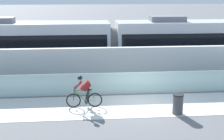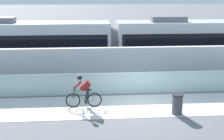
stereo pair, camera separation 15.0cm
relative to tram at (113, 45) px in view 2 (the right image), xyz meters
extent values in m
plane|color=slate|center=(0.88, -6.85, -1.89)|extent=(200.00, 200.00, 0.00)
cube|color=silver|center=(0.88, -6.85, -1.89)|extent=(32.00, 3.20, 0.01)
cube|color=silver|center=(0.88, -5.00, -1.28)|extent=(32.00, 0.05, 1.22)
cube|color=silver|center=(0.88, -3.20, -0.75)|extent=(32.00, 0.36, 2.28)
cube|color=#595654|center=(0.88, -0.72, -1.89)|extent=(32.00, 0.08, 0.01)
cube|color=#595654|center=(0.88, 0.72, -1.89)|extent=(32.00, 0.08, 0.01)
cube|color=silver|center=(-5.74, 0.00, 0.01)|extent=(11.00, 2.50, 3.10)
cube|color=black|center=(-5.74, 0.00, 0.36)|extent=(10.56, 2.54, 1.04)
cube|color=#4C4C51|center=(-5.74, 0.00, -1.36)|extent=(10.78, 2.53, 0.28)
cube|color=#232326|center=(-2.22, 0.00, -1.53)|extent=(1.40, 1.88, 0.20)
cylinder|color=black|center=(-2.22, -0.72, -1.59)|extent=(0.60, 0.10, 0.60)
cylinder|color=black|center=(-2.22, 0.72, -1.59)|extent=(0.60, 0.10, 0.60)
cube|color=silver|center=(5.76, 0.00, 0.01)|extent=(11.00, 2.50, 3.10)
cube|color=black|center=(5.76, 0.00, 0.36)|extent=(10.56, 2.54, 1.04)
cube|color=#4C4C51|center=(5.76, 0.00, -1.36)|extent=(10.78, 2.53, 0.28)
cube|color=slate|center=(3.78, 0.00, 1.74)|extent=(2.40, 1.10, 0.36)
cube|color=#232326|center=(2.24, 0.00, -1.53)|extent=(1.40, 1.88, 0.20)
cylinder|color=black|center=(2.24, -0.72, -1.59)|extent=(0.60, 0.10, 0.60)
cylinder|color=black|center=(2.24, 0.72, -1.59)|extent=(0.60, 0.10, 0.60)
cylinder|color=#59595B|center=(0.01, 0.00, 0.01)|extent=(0.60, 2.30, 2.30)
torus|color=black|center=(-2.53, -6.85, -1.53)|extent=(0.72, 0.06, 0.72)
cylinder|color=#99999E|center=(-2.53, -6.85, -1.53)|extent=(0.07, 0.10, 0.07)
torus|color=black|center=(-1.48, -6.85, -1.53)|extent=(0.72, 0.06, 0.72)
cylinder|color=#99999E|center=(-1.48, -6.85, -1.53)|extent=(0.07, 0.10, 0.07)
cylinder|color=#337233|center=(-2.19, -6.85, -1.32)|extent=(0.60, 0.04, 0.58)
cylinder|color=#337233|center=(-1.81, -6.85, -1.30)|extent=(0.22, 0.04, 0.59)
cylinder|color=#337233|center=(-2.10, -6.85, -1.03)|extent=(0.76, 0.04, 0.07)
cylinder|color=#337233|center=(-1.69, -6.85, -1.56)|extent=(0.43, 0.03, 0.09)
cylinder|color=#337233|center=(-1.60, -6.85, -1.27)|extent=(0.27, 0.02, 0.53)
cylinder|color=black|center=(-2.50, -6.85, -1.29)|extent=(0.08, 0.03, 0.49)
cube|color=black|center=(-1.72, -6.85, -0.99)|extent=(0.24, 0.10, 0.05)
cylinder|color=black|center=(-2.48, -6.85, -0.94)|extent=(0.03, 0.58, 0.03)
cylinder|color=#262628|center=(-1.90, -6.85, -1.59)|extent=(0.18, 0.02, 0.18)
cube|color=maroon|center=(-1.94, -6.85, -0.78)|extent=(0.50, 0.28, 0.51)
cube|color=maroon|center=(-1.85, -6.85, -0.87)|extent=(0.38, 0.30, 0.38)
sphere|color=tan|center=(-2.18, -6.85, -0.43)|extent=(0.20, 0.20, 0.20)
sphere|color=black|center=(-2.18, -6.85, -0.40)|extent=(0.23, 0.23, 0.23)
cylinder|color=maroon|center=(-2.30, -6.85, -0.77)|extent=(0.44, 0.41, 0.41)
cylinder|color=maroon|center=(-2.30, -6.85, -0.77)|extent=(0.44, 0.41, 0.41)
cylinder|color=black|center=(-1.83, -6.85, -1.35)|extent=(0.29, 0.33, 0.80)
cylinder|color=black|center=(-1.83, -6.85, -1.21)|extent=(0.29, 0.33, 0.54)
cylinder|color=#47474C|center=(2.31, -8.10, -1.44)|extent=(0.48, 0.48, 0.90)
cylinder|color=black|center=(2.31, -8.10, -0.96)|extent=(0.51, 0.51, 0.06)
camera|label=1|loc=(-1.95, -21.74, 3.80)|focal=51.57mm
camera|label=2|loc=(-1.80, -21.76, 3.80)|focal=51.57mm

